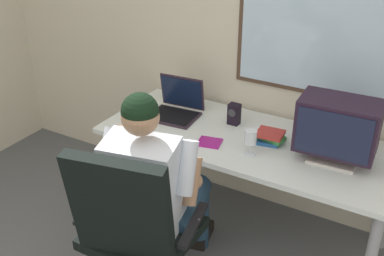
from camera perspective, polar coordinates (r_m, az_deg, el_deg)
The scene contains 10 objects.
wall_rear at distance 3.15m, azimuth 9.70°, elevation 13.45°, with size 4.63×0.08×2.82m.
desk at distance 3.03m, azimuth 6.66°, elevation -2.60°, with size 1.87×0.77×0.73m.
office_chair at distance 2.49m, azimuth -7.14°, elevation -11.49°, with size 0.69×0.63×1.09m.
person_seated at distance 2.66m, azimuth -4.50°, elevation -6.80°, with size 0.61×0.86×1.28m.
crt_monitor at distance 2.76m, azimuth 17.14°, elevation 0.14°, with size 0.45×0.29×0.38m.
laptop at distance 3.25m, azimuth -1.77°, elevation 2.76°, with size 0.34×0.32×0.25m.
wine_glass at distance 2.76m, azimuth 7.06°, elevation -1.25°, with size 0.07×0.07×0.16m.
desk_speaker at distance 3.12m, azimuth 5.08°, elevation 1.68°, with size 0.08×0.07×0.14m.
book_stack at distance 2.95m, azimuth 9.28°, elevation -1.06°, with size 0.19×0.16×0.07m.
cd_case at distance 2.92m, azimuth 2.13°, elevation -1.73°, with size 0.17×0.15×0.01m.
Camera 1 is at (1.08, -0.57, 2.17)m, focal length 44.35 mm.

